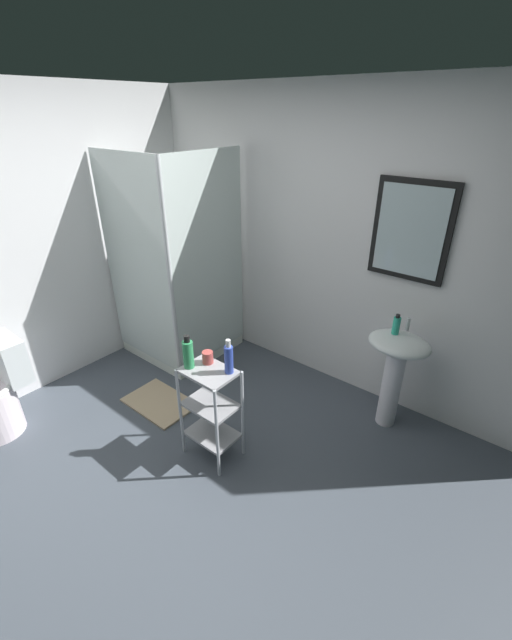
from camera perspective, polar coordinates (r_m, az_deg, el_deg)
ground_plane at (r=3.06m, az=-11.43°, el=-21.92°), size 4.20×4.20×0.02m
wall_back at (r=3.57m, az=9.91°, el=10.36°), size 4.20×0.14×2.50m
wall_left at (r=3.83m, az=-31.85°, el=7.69°), size 0.10×4.20×2.50m
shower_stall at (r=4.14m, az=-10.67°, el=0.97°), size 0.92×0.92×2.00m
pedestal_sink at (r=3.27m, az=19.06°, el=-5.66°), size 0.46×0.37×0.81m
sink_faucet at (r=3.24m, az=20.60°, el=-0.55°), size 0.03×0.03×0.10m
storage_cart at (r=2.93m, az=-6.36°, el=-12.00°), size 0.38×0.28×0.74m
hand_soap_bottle at (r=3.14m, az=19.13°, el=-0.69°), size 0.05×0.05×0.16m
body_wash_bottle_green at (r=2.74m, az=-9.53°, el=-4.67°), size 0.07×0.07×0.24m
shampoo_bottle_blue at (r=2.66m, az=-3.86°, el=-5.44°), size 0.06×0.06×0.25m
rinse_cup at (r=2.80m, az=-6.81°, el=-5.24°), size 0.08×0.08×0.09m
bath_mat at (r=3.71m, az=-13.39°, el=-11.21°), size 0.60×0.40×0.02m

